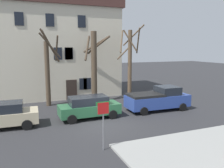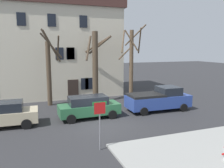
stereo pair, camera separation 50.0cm
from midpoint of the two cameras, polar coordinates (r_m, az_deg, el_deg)
The scene contains 10 objects.
ground_plane at distance 16.43m, azimuth -1.87°, elevation -10.11°, with size 120.00×120.00×0.00m, color #2D2D30.
building_main at distance 27.00m, azimuth -14.69°, elevation 9.53°, with size 15.65×7.42×11.35m.
tree_bare_near at distance 21.81m, azimuth -14.63°, elevation 3.73°, with size 1.93×2.17×7.01m.
tree_bare_mid at distance 22.45m, azimuth -3.54°, elevation 4.82°, with size 2.81×2.09×6.93m.
tree_bare_far at distance 23.64m, azimuth 5.43°, elevation 5.70°, with size 2.94×2.81×7.77m.
car_beige_wagon at distance 17.31m, azimuth -25.15°, elevation -6.84°, with size 4.81×2.24×1.74m.
car_green_wagon at distance 17.78m, azimuth -4.98°, elevation -5.63°, with size 4.66×2.03×1.72m.
pickup_truck_blue at distance 20.27m, azimuth 12.23°, elevation -3.72°, with size 5.55×2.41×2.03m.
street_sign_pole at distance 12.03m, azimuth -1.87°, elevation -8.06°, with size 0.76×0.07×2.63m.
bicycle_leaning at distance 20.82m, azimuth -25.12°, elevation -5.78°, with size 1.66×0.66×1.03m.
Camera 2 is at (-4.65, -14.82, 5.40)m, focal length 36.74 mm.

